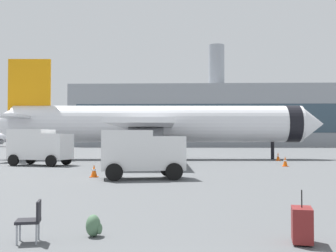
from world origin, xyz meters
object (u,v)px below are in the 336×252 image
object	(u,v)px
gate_chair	(32,218)
safety_cone_outer	(94,171)
service_truck	(40,145)
airplane_at_gate	(156,124)
cargo_van	(141,152)
rolling_suitcase	(302,225)
safety_cone_near	(278,157)
safety_cone_far	(285,161)
traveller_backpack	(94,226)

from	to	relation	value
gate_chair	safety_cone_outer	bearing A→B (deg)	97.01
service_truck	gate_chair	size ratio (longest dim) A/B	6.03
airplane_at_gate	cargo_van	bearing A→B (deg)	-88.51
airplane_at_gate	rolling_suitcase	xyz separation A→B (m)	(5.19, -34.82, -3.27)
safety_cone_near	safety_cone_far	distance (m)	8.44
safety_cone_far	safety_cone_outer	xyz separation A→B (m)	(-12.93, -9.43, -0.05)
airplane_at_gate	service_truck	world-z (taller)	airplane_at_gate
safety_cone_near	safety_cone_far	world-z (taller)	safety_cone_near
safety_cone_far	safety_cone_outer	bearing A→B (deg)	-143.89
safety_cone_outer	rolling_suitcase	size ratio (longest dim) A/B	0.64
cargo_van	traveller_backpack	bearing A→B (deg)	-88.98
rolling_suitcase	safety_cone_outer	bearing A→B (deg)	116.98
safety_cone_outer	traveller_backpack	distance (m)	14.34
cargo_van	rolling_suitcase	distance (m)	14.43
cargo_van	safety_cone_far	bearing A→B (deg)	45.36
safety_cone_far	gate_chair	world-z (taller)	gate_chair
cargo_van	safety_cone_outer	xyz separation A→B (m)	(-2.74, 0.88, -1.10)
service_truck	rolling_suitcase	xyz separation A→B (m)	(13.92, -24.51, -1.22)
cargo_van	gate_chair	xyz separation A→B (m)	(-0.95, -13.69, -0.95)
airplane_at_gate	traveller_backpack	distance (m)	34.52
service_truck	cargo_van	bearing A→B (deg)	-49.56
service_truck	safety_cone_far	distance (m)	19.51
safety_cone_outer	traveller_backpack	size ratio (longest dim) A/B	1.47
service_truck	cargo_van	size ratio (longest dim) A/B	1.11
safety_cone_far	safety_cone_outer	size ratio (longest dim) A/B	1.14
safety_cone_near	gate_chair	distance (m)	34.67
cargo_van	rolling_suitcase	world-z (taller)	cargo_van
safety_cone_far	rolling_suitcase	xyz separation A→B (m)	(-5.54, -23.94, -0.01)
safety_cone_outer	traveller_backpack	bearing A→B (deg)	-78.02
service_truck	rolling_suitcase	size ratio (longest dim) A/B	4.72
safety_cone_outer	traveller_backpack	world-z (taller)	safety_cone_outer
airplane_at_gate	traveller_backpack	xyz separation A→B (m)	(0.79, -34.34, -3.42)
airplane_at_gate	cargo_van	distance (m)	21.32
service_truck	rolling_suitcase	world-z (taller)	service_truck
service_truck	airplane_at_gate	bearing A→B (deg)	49.74
cargo_van	safety_cone_outer	bearing A→B (deg)	162.13
rolling_suitcase	traveller_backpack	size ratio (longest dim) A/B	2.29
airplane_at_gate	safety_cone_far	distance (m)	15.63
safety_cone_far	traveller_backpack	distance (m)	25.48
safety_cone_far	cargo_van	bearing A→B (deg)	-134.64
rolling_suitcase	gate_chair	world-z (taller)	rolling_suitcase
rolling_suitcase	safety_cone_far	bearing A→B (deg)	76.96
rolling_suitcase	safety_cone_near	bearing A→B (deg)	77.92
safety_cone_far	traveller_backpack	xyz separation A→B (m)	(-9.95, -23.45, -0.16)
safety_cone_near	cargo_van	bearing A→B (deg)	-121.77
airplane_at_gate	gate_chair	size ratio (longest dim) A/B	41.52
service_truck	rolling_suitcase	bearing A→B (deg)	-60.40
safety_cone_near	traveller_backpack	bearing A→B (deg)	-109.59
traveller_backpack	gate_chair	bearing A→B (deg)	-154.99
rolling_suitcase	gate_chair	bearing A→B (deg)	-179.28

